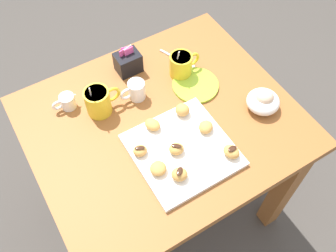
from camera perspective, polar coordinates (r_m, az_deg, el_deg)
name	(u,v)px	position (r m, az deg, el deg)	size (l,w,h in m)	color
ground_plane	(164,202)	(1.91, -0.57, -11.57)	(8.00, 8.00, 0.00)	#423D38
dining_table	(163,142)	(1.40, -0.76, -2.49)	(0.90, 0.77, 0.72)	#935628
pastry_plate_square	(182,150)	(1.21, 2.18, -3.69)	(0.31, 0.31, 0.02)	white
coffee_mug_yellow_left	(98,101)	(1.28, -10.57, 3.80)	(0.13, 0.09, 0.15)	yellow
coffee_mug_yellow_right	(181,64)	(1.38, 2.06, 9.37)	(0.12, 0.08, 0.14)	yellow
cream_pitcher_white	(136,90)	(1.32, -4.89, 5.55)	(0.10, 0.06, 0.07)	white
sugar_caddy	(128,62)	(1.40, -6.12, 9.65)	(0.09, 0.07, 0.11)	black
ice_cream_bowl	(263,101)	(1.33, 14.35, 3.77)	(0.11, 0.11, 0.09)	white
chocolate_sauce_pitcher	(67,101)	(1.34, -15.14, 3.69)	(0.09, 0.05, 0.06)	white
saucer_lime_left	(195,85)	(1.37, 4.21, 6.24)	(0.17, 0.17, 0.01)	#9EC633
loose_spoon_near_saucer	(181,61)	(1.45, 2.05, 9.85)	(0.07, 0.15, 0.01)	silver
beignet_0	(179,174)	(1.14, 1.76, -7.39)	(0.04, 0.05, 0.04)	#D19347
chocolate_drizzle_0	(180,171)	(1.12, 1.79, -6.93)	(0.03, 0.02, 0.01)	#381E11
beignet_1	(140,151)	(1.18, -4.28, -3.78)	(0.04, 0.04, 0.03)	#D19347
chocolate_drizzle_1	(140,148)	(1.17, -4.33, -3.36)	(0.03, 0.01, 0.01)	#381E11
beignet_2	(206,127)	(1.23, 5.80, -0.14)	(0.05, 0.05, 0.03)	#D19347
beignet_3	(158,168)	(1.15, -1.51, -6.50)	(0.05, 0.05, 0.03)	#D19347
beignet_4	(153,125)	(1.23, -2.37, 0.21)	(0.04, 0.05, 0.03)	#D19347
beignet_5	(176,149)	(1.18, 1.30, -3.52)	(0.05, 0.04, 0.03)	#D19347
chocolate_drizzle_5	(177,146)	(1.17, 1.32, -3.06)	(0.03, 0.01, 0.01)	#381E11
beignet_6	(231,152)	(1.19, 9.66, -3.89)	(0.04, 0.05, 0.04)	#D19347
chocolate_drizzle_6	(232,149)	(1.17, 9.79, -3.42)	(0.03, 0.02, 0.01)	#381E11
beignet_7	(182,110)	(1.26, 2.21, 2.48)	(0.05, 0.05, 0.04)	#D19347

